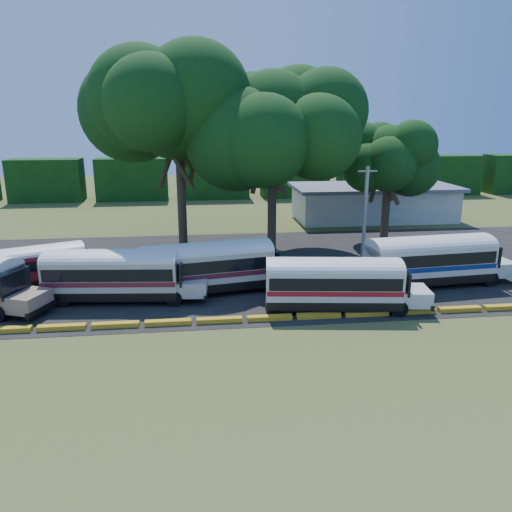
{
  "coord_description": "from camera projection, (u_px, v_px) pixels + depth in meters",
  "views": [
    {
      "loc": [
        -2.51,
        -26.42,
        11.77
      ],
      "look_at": [
        1.26,
        6.0,
        2.62
      ],
      "focal_mm": 35.0,
      "sensor_mm": 36.0,
      "label": 1
    }
  ],
  "objects": [
    {
      "name": "ground",
      "position": [
        246.0,
        328.0,
        28.73
      ],
      "size": [
        160.0,
        160.0,
        0.0
      ],
      "primitive_type": "plane",
      "color": "#35501A",
      "rests_on": "ground"
    },
    {
      "name": "asphalt_strip",
      "position": [
        244.0,
        267.0,
        40.31
      ],
      "size": [
        64.0,
        24.0,
        0.02
      ],
      "primitive_type": "cube",
      "color": "black",
      "rests_on": "ground"
    },
    {
      "name": "curb",
      "position": [
        245.0,
        319.0,
        29.64
      ],
      "size": [
        53.7,
        0.45,
        0.3
      ],
      "color": "orange",
      "rests_on": "ground"
    },
    {
      "name": "terminal_building",
      "position": [
        373.0,
        202.0,
        58.88
      ],
      "size": [
        19.0,
        9.0,
        4.0
      ],
      "color": "silver",
      "rests_on": "ground"
    },
    {
      "name": "treeline_backdrop",
      "position": [
        215.0,
        178.0,
        73.83
      ],
      "size": [
        130.0,
        4.0,
        6.0
      ],
      "color": "#12330E",
      "rests_on": "ground"
    },
    {
      "name": "bus_red",
      "position": [
        32.0,
        264.0,
        35.09
      ],
      "size": [
        9.3,
        5.72,
        3.01
      ],
      "rotation": [
        0.0,
        0.0,
        0.41
      ],
      "color": "black",
      "rests_on": "ground"
    },
    {
      "name": "bus_cream_west",
      "position": [
        116.0,
        272.0,
        32.53
      ],
      "size": [
        10.72,
        3.63,
        3.46
      ],
      "rotation": [
        0.0,
        0.0,
        -0.1
      ],
      "color": "black",
      "rests_on": "ground"
    },
    {
      "name": "bus_cream_east",
      "position": [
        210.0,
        264.0,
        34.06
      ],
      "size": [
        11.18,
        4.66,
        3.57
      ],
      "rotation": [
        0.0,
        0.0,
        0.19
      ],
      "color": "black",
      "rests_on": "ground"
    },
    {
      "name": "bus_white_red",
      "position": [
        337.0,
        281.0,
        30.98
      ],
      "size": [
        10.45,
        3.81,
        3.36
      ],
      "rotation": [
        0.0,
        0.0,
        -0.13
      ],
      "color": "black",
      "rests_on": "ground"
    },
    {
      "name": "bus_white_blue",
      "position": [
        433.0,
        258.0,
        35.58
      ],
      "size": [
        11.24,
        3.72,
        3.63
      ],
      "rotation": [
        0.0,
        0.0,
        0.09
      ],
      "color": "black",
      "rests_on": "ground"
    },
    {
      "name": "tree_west",
      "position": [
        178.0,
        108.0,
        42.99
      ],
      "size": [
        12.21,
        12.21,
        16.95
      ],
      "color": "#312118",
      "rests_on": "ground"
    },
    {
      "name": "tree_center",
      "position": [
        273.0,
        121.0,
        43.06
      ],
      "size": [
        11.53,
        11.53,
        15.7
      ],
      "color": "#312118",
      "rests_on": "ground"
    },
    {
      "name": "tree_east",
      "position": [
        390.0,
        155.0,
        47.87
      ],
      "size": [
        7.63,
        7.63,
        11.03
      ],
      "color": "#312118",
      "rests_on": "ground"
    },
    {
      "name": "utility_pole",
      "position": [
        365.0,
        213.0,
        41.35
      ],
      "size": [
        1.6,
        0.3,
        7.9
      ],
      "color": "gray",
      "rests_on": "ground"
    }
  ]
}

